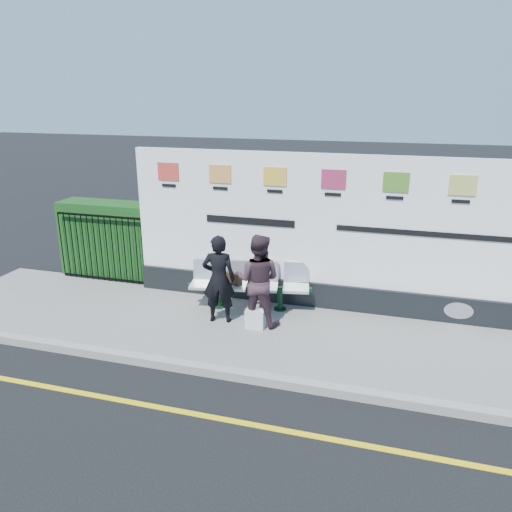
# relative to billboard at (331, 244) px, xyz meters

# --- Properties ---
(ground) EXTENTS (80.00, 80.00, 0.00)m
(ground) POSITION_rel_billboard_xyz_m (-0.50, -3.85, -1.42)
(ground) COLOR black
(pavement) EXTENTS (14.00, 3.00, 0.12)m
(pavement) POSITION_rel_billboard_xyz_m (-0.50, -1.35, -1.36)
(pavement) COLOR slate
(pavement) RESTS_ON ground
(kerb) EXTENTS (14.00, 0.18, 0.14)m
(kerb) POSITION_rel_billboard_xyz_m (-0.50, -2.85, -1.35)
(kerb) COLOR gray
(kerb) RESTS_ON ground
(yellow_line) EXTENTS (14.00, 0.10, 0.01)m
(yellow_line) POSITION_rel_billboard_xyz_m (-0.50, -3.85, -1.42)
(yellow_line) COLOR yellow
(yellow_line) RESTS_ON ground
(billboard) EXTENTS (8.00, 0.30, 3.00)m
(billboard) POSITION_rel_billboard_xyz_m (0.00, 0.00, 0.00)
(billboard) COLOR black
(billboard) RESTS_ON pavement
(hedge) EXTENTS (2.35, 0.70, 1.70)m
(hedge) POSITION_rel_billboard_xyz_m (-5.08, 0.45, -0.45)
(hedge) COLOR #154415
(hedge) RESTS_ON pavement
(railing) EXTENTS (2.05, 0.06, 1.54)m
(railing) POSITION_rel_billboard_xyz_m (-5.08, -0.00, -0.53)
(railing) COLOR black
(railing) RESTS_ON pavement
(bench) EXTENTS (2.38, 1.01, 0.49)m
(bench) POSITION_rel_billboard_xyz_m (-1.47, -0.54, -1.05)
(bench) COLOR silver
(bench) RESTS_ON pavement
(woman_left) EXTENTS (0.67, 0.50, 1.66)m
(woman_left) POSITION_rel_billboard_xyz_m (-1.84, -1.22, -0.47)
(woman_left) COLOR black
(woman_left) RESTS_ON pavement
(woman_right) EXTENTS (0.83, 0.65, 1.70)m
(woman_right) POSITION_rel_billboard_xyz_m (-1.12, -1.14, -0.45)
(woman_right) COLOR #3B262E
(woman_right) RESTS_ON pavement
(handbag_brown) EXTENTS (0.34, 0.23, 0.24)m
(handbag_brown) POSITION_rel_billboard_xyz_m (-1.77, -0.59, -0.68)
(handbag_brown) COLOR black
(handbag_brown) RESTS_ON bench
(carrier_bag_white) EXTENTS (0.34, 0.21, 0.34)m
(carrier_bag_white) POSITION_rel_billboard_xyz_m (-1.12, -1.33, -1.13)
(carrier_bag_white) COLOR silver
(carrier_bag_white) RESTS_ON pavement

